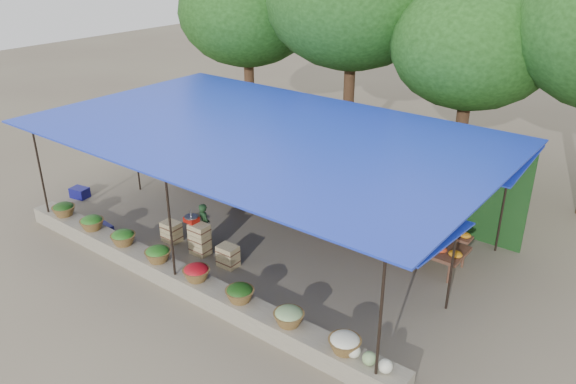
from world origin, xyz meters
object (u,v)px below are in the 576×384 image
Objects in this scene: weighing_scale at (191,219)px; blue_crate_front at (104,230)px; vendor_seated at (205,225)px; blue_crate_back at (80,193)px; crate_counter at (199,242)px.

weighing_scale is 2.60m from blue_crate_front.
blue_crate_front is (-2.41, -1.18, -0.43)m from vendor_seated.
blue_crate_back reaches higher than blue_crate_front.
weighing_scale is 4.84m from blue_crate_back.
vendor_seated is 4.88m from blue_crate_back.
blue_crate_front is at bearing -160.58° from weighing_scale.
crate_counter is at bearing 0.00° from weighing_scale.
weighing_scale is at bearing 25.35° from blue_crate_front.
vendor_seated is (0.06, 0.35, -0.29)m from weighing_scale.
weighing_scale is 0.69× the size of blue_crate_back.
vendor_seated is 2.53× the size of blue_crate_front.
blue_crate_back is (-5.00, 0.09, -0.16)m from crate_counter.
blue_crate_back is (-4.79, 0.09, -0.70)m from weighing_scale.
blue_crate_back is at bearing 178.87° from weighing_scale.
weighing_scale reaches higher than crate_counter.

